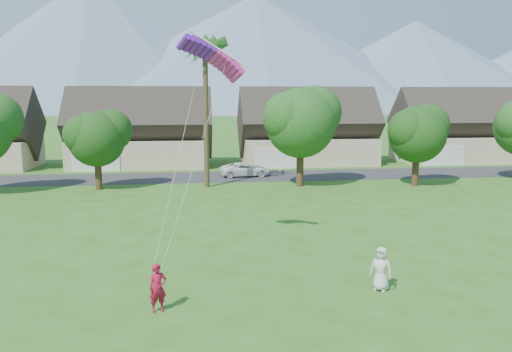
{
  "coord_description": "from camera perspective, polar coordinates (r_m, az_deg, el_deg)",
  "views": [
    {
      "loc": [
        -2.88,
        -13.82,
        7.57
      ],
      "look_at": [
        0.0,
        10.0,
        3.8
      ],
      "focal_mm": 35.0,
      "sensor_mm": 36.0,
      "label": 1
    }
  ],
  "objects": [
    {
      "name": "tree_row",
      "position": [
        41.86,
        -4.52,
        5.23
      ],
      "size": [
        62.27,
        6.67,
        8.45
      ],
      "color": "#47301C",
      "rests_on": "ground"
    },
    {
      "name": "fan_palm",
      "position": [
        42.54,
        -5.86,
        14.59
      ],
      "size": [
        3.0,
        3.0,
        13.8
      ],
      "color": "#4C3D26",
      "rests_on": "ground"
    },
    {
      "name": "watcher",
      "position": [
        20.65,
        14.09,
        -10.25
      ],
      "size": [
        1.03,
        0.97,
        1.76
      ],
      "primitive_type": "imported",
      "rotation": [
        0.0,
        0.0,
        -0.64
      ],
      "color": "silver",
      "rests_on": "ground"
    },
    {
      "name": "kite_flyer",
      "position": [
        18.49,
        -11.16,
        -12.45
      ],
      "size": [
        0.75,
        0.62,
        1.77
      ],
      "primitive_type": "imported",
      "rotation": [
        0.0,
        0.0,
        0.35
      ],
      "color": "maroon",
      "rests_on": "ground"
    },
    {
      "name": "houses_row",
      "position": [
        57.06,
        -3.5,
        4.77
      ],
      "size": [
        72.75,
        8.19,
        8.86
      ],
      "color": "beige",
      "rests_on": "ground"
    },
    {
      "name": "street",
      "position": [
        48.5,
        -3.4,
        -0.06
      ],
      "size": [
        90.0,
        7.0,
        0.01
      ],
      "primitive_type": "cube",
      "color": "#2D2D30",
      "rests_on": "ground"
    },
    {
      "name": "mountain_ridge",
      "position": [
        274.98,
        -4.22,
        13.39
      ],
      "size": [
        540.0,
        240.0,
        70.0
      ],
      "color": "slate",
      "rests_on": "ground"
    },
    {
      "name": "ground",
      "position": [
        16.02,
        4.55,
        -19.3
      ],
      "size": [
        500.0,
        500.0,
        0.0
      ],
      "primitive_type": "plane",
      "color": "#2D6019",
      "rests_on": "ground"
    },
    {
      "name": "parked_car",
      "position": [
        48.55,
        -1.25,
        0.76
      ],
      "size": [
        5.03,
        2.7,
        1.34
      ],
      "primitive_type": "imported",
      "rotation": [
        0.0,
        0.0,
        1.67
      ],
      "color": "white",
      "rests_on": "ground"
    },
    {
      "name": "parafoil_kite",
      "position": [
        23.84,
        -4.97,
        13.63
      ],
      "size": [
        3.32,
        1.3,
        0.5
      ],
      "rotation": [
        0.0,
        0.0,
        0.21
      ],
      "color": "#6B17B3",
      "rests_on": "ground"
    }
  ]
}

